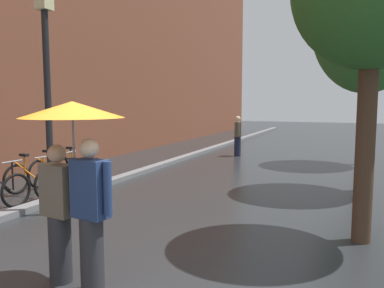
{
  "coord_description": "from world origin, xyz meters",
  "views": [
    {
      "loc": [
        2.54,
        -3.2,
        2.09
      ],
      "look_at": [
        -0.12,
        3.16,
        1.35
      ],
      "focal_mm": 35.96,
      "sensor_mm": 36.0,
      "label": 1
    }
  ],
  "objects_px": {
    "street_tree_1": "(369,25)",
    "pedestrian_walking_midground": "(238,136)",
    "couple_under_umbrella": "(74,165)",
    "street_lamp_post": "(47,87)",
    "parked_bicycle_1": "(31,180)",
    "street_tree_2": "(364,38)",
    "parked_bicycle_2": "(55,174)",
    "parked_bicycle_3": "(78,169)"
  },
  "relations": [
    {
      "from": "parked_bicycle_3",
      "to": "street_lamp_post",
      "type": "bearing_deg",
      "value": -60.63
    },
    {
      "from": "couple_under_umbrella",
      "to": "street_lamp_post",
      "type": "distance_m",
      "value": 3.28
    },
    {
      "from": "parked_bicycle_3",
      "to": "pedestrian_walking_midground",
      "type": "height_order",
      "value": "pedestrian_walking_midground"
    },
    {
      "from": "street_tree_1",
      "to": "pedestrian_walking_midground",
      "type": "bearing_deg",
      "value": 132.68
    },
    {
      "from": "street_tree_2",
      "to": "street_lamp_post",
      "type": "xyz_separation_m",
      "value": [
        -5.4,
        -8.63,
        -1.83
      ]
    },
    {
      "from": "parked_bicycle_1",
      "to": "pedestrian_walking_midground",
      "type": "xyz_separation_m",
      "value": [
        2.42,
        8.14,
        0.42
      ]
    },
    {
      "from": "couple_under_umbrella",
      "to": "pedestrian_walking_midground",
      "type": "distance_m",
      "value": 11.25
    },
    {
      "from": "parked_bicycle_1",
      "to": "couple_under_umbrella",
      "type": "height_order",
      "value": "couple_under_umbrella"
    },
    {
      "from": "couple_under_umbrella",
      "to": "parked_bicycle_2",
      "type": "bearing_deg",
      "value": 134.61
    },
    {
      "from": "couple_under_umbrella",
      "to": "parked_bicycle_1",
      "type": "bearing_deg",
      "value": 140.98
    },
    {
      "from": "street_tree_1",
      "to": "street_tree_2",
      "type": "bearing_deg",
      "value": 89.97
    },
    {
      "from": "street_tree_1",
      "to": "parked_bicycle_2",
      "type": "height_order",
      "value": "street_tree_1"
    },
    {
      "from": "street_tree_1",
      "to": "parked_bicycle_1",
      "type": "xyz_separation_m",
      "value": [
        -6.8,
        -3.4,
        -3.47
      ]
    },
    {
      "from": "street_lamp_post",
      "to": "parked_bicycle_1",
      "type": "bearing_deg",
      "value": 147.49
    },
    {
      "from": "parked_bicycle_1",
      "to": "parked_bicycle_3",
      "type": "distance_m",
      "value": 1.53
    },
    {
      "from": "street_tree_2",
      "to": "couple_under_umbrella",
      "type": "relative_size",
      "value": 2.81
    },
    {
      "from": "street_lamp_post",
      "to": "street_tree_1",
      "type": "bearing_deg",
      "value": 38.51
    },
    {
      "from": "parked_bicycle_1",
      "to": "couple_under_umbrella",
      "type": "relative_size",
      "value": 0.54
    },
    {
      "from": "parked_bicycle_1",
      "to": "street_lamp_post",
      "type": "height_order",
      "value": "street_lamp_post"
    },
    {
      "from": "street_tree_1",
      "to": "pedestrian_walking_midground",
      "type": "relative_size",
      "value": 3.46
    },
    {
      "from": "street_tree_1",
      "to": "parked_bicycle_3",
      "type": "relative_size",
      "value": 4.72
    },
    {
      "from": "street_tree_2",
      "to": "couple_under_umbrella",
      "type": "bearing_deg",
      "value": -106.03
    },
    {
      "from": "parked_bicycle_3",
      "to": "pedestrian_walking_midground",
      "type": "relative_size",
      "value": 0.73
    },
    {
      "from": "street_tree_2",
      "to": "pedestrian_walking_midground",
      "type": "relative_size",
      "value": 3.76
    },
    {
      "from": "parked_bicycle_1",
      "to": "street_lamp_post",
      "type": "xyz_separation_m",
      "value": [
        1.41,
        -0.9,
        2.01
      ]
    },
    {
      "from": "street_tree_2",
      "to": "parked_bicycle_3",
      "type": "xyz_separation_m",
      "value": [
        -6.76,
        -6.2,
        -3.83
      ]
    },
    {
      "from": "street_tree_1",
      "to": "couple_under_umbrella",
      "type": "relative_size",
      "value": 2.58
    },
    {
      "from": "couple_under_umbrella",
      "to": "street_lamp_post",
      "type": "xyz_separation_m",
      "value": [
        -2.31,
        2.11,
        0.98
      ]
    },
    {
      "from": "parked_bicycle_2",
      "to": "street_lamp_post",
      "type": "bearing_deg",
      "value": -49.51
    },
    {
      "from": "parked_bicycle_2",
      "to": "couple_under_umbrella",
      "type": "bearing_deg",
      "value": -45.39
    },
    {
      "from": "parked_bicycle_2",
      "to": "street_tree_2",
      "type": "bearing_deg",
      "value": 45.48
    },
    {
      "from": "street_tree_2",
      "to": "parked_bicycle_2",
      "type": "relative_size",
      "value": 5.16
    },
    {
      "from": "parked_bicycle_3",
      "to": "pedestrian_walking_midground",
      "type": "xyz_separation_m",
      "value": [
        2.38,
        6.61,
        0.42
      ]
    },
    {
      "from": "street_tree_2",
      "to": "parked_bicycle_2",
      "type": "xyz_separation_m",
      "value": [
        -6.83,
        -6.95,
        -3.83
      ]
    },
    {
      "from": "pedestrian_walking_midground",
      "to": "street_tree_2",
      "type": "bearing_deg",
      "value": -5.37
    },
    {
      "from": "street_tree_2",
      "to": "parked_bicycle_1",
      "type": "height_order",
      "value": "street_tree_2"
    },
    {
      "from": "street_tree_1",
      "to": "street_tree_2",
      "type": "height_order",
      "value": "street_tree_2"
    },
    {
      "from": "parked_bicycle_3",
      "to": "pedestrian_walking_midground",
      "type": "distance_m",
      "value": 7.04
    },
    {
      "from": "parked_bicycle_2",
      "to": "pedestrian_walking_midground",
      "type": "distance_m",
      "value": 7.77
    },
    {
      "from": "parked_bicycle_2",
      "to": "street_tree_1",
      "type": "bearing_deg",
      "value": 20.92
    },
    {
      "from": "street_tree_2",
      "to": "parked_bicycle_2",
      "type": "height_order",
      "value": "street_tree_2"
    },
    {
      "from": "parked_bicycle_3",
      "to": "couple_under_umbrella",
      "type": "height_order",
      "value": "couple_under_umbrella"
    }
  ]
}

